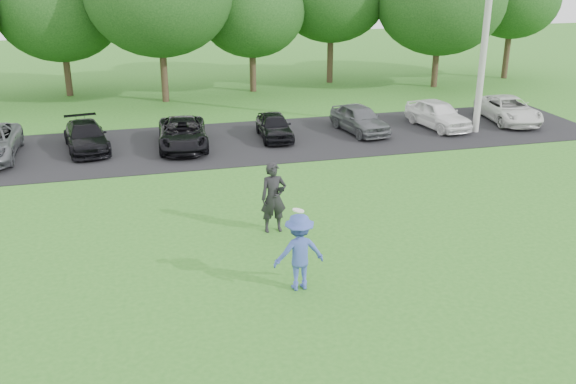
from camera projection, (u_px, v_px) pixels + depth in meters
name	position (u px, v px, depth m)	size (l,w,h in m)	color
ground	(326.00, 296.00, 14.83)	(100.00, 100.00, 0.00)	#2C6D1F
parking_lot	(231.00, 143.00, 26.60)	(32.00, 6.50, 0.03)	black
utility_pole	(487.00, 24.00, 26.53)	(0.28, 0.28, 9.30)	#A9AAA4
frisbee_player	(299.00, 252.00, 14.88)	(1.23, 0.73, 2.08)	#3A4EA4
camera_bystander	(274.00, 198.00, 17.94)	(0.74, 0.49, 2.02)	black
parked_cars	(234.00, 128.00, 26.52)	(28.06, 4.67, 1.23)	#531412
tree_row	(225.00, 2.00, 34.06)	(42.39, 9.85, 8.64)	#38281C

